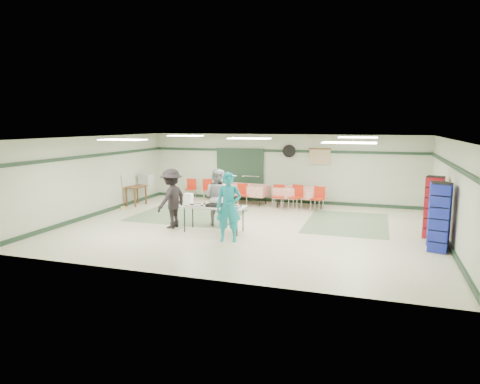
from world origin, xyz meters
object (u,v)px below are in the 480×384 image
(chair_d, at_px, (242,193))
(chair_loose_b, at_px, (191,187))
(crate_stack_blue_b, at_px, (440,218))
(volunteer_dark, at_px, (171,198))
(dining_table_b, at_px, (244,189))
(chair_b, at_px, (278,194))
(dining_table_a, at_px, (300,192))
(crate_stack_red, at_px, (434,207))
(broom, at_px, (123,192))
(crate_stack_blue_a, at_px, (438,215))
(serving_table, at_px, (214,208))
(chair_a, at_px, (296,195))
(chair_loose_a, at_px, (208,187))
(volunteer_teal, at_px, (229,207))
(printer_table, at_px, (136,189))
(chair_c, at_px, (318,196))
(office_printer, at_px, (146,179))

(chair_d, bearing_deg, chair_loose_b, 145.99)
(crate_stack_blue_b, bearing_deg, volunteer_dark, 178.30)
(dining_table_b, relative_size, chair_b, 2.23)
(dining_table_a, height_order, chair_b, chair_b)
(dining_table_a, xyz_separation_m, crate_stack_red, (4.25, -3.27, 0.29))
(chair_d, xyz_separation_m, broom, (-4.04, -1.82, 0.11))
(crate_stack_blue_a, bearing_deg, volunteer_dark, -178.75)
(dining_table_b, bearing_deg, crate_stack_red, -19.38)
(serving_table, xyz_separation_m, chair_loose_b, (-2.89, 4.78, -0.20))
(chair_a, bearing_deg, crate_stack_blue_a, -22.37)
(volunteer_dark, bearing_deg, chair_loose_a, -159.94)
(crate_stack_blue_a, bearing_deg, volunteer_teal, -168.41)
(chair_d, bearing_deg, crate_stack_red, -38.37)
(serving_table, relative_size, chair_loose_b, 2.18)
(chair_loose_b, relative_size, crate_stack_red, 0.50)
(volunteer_dark, bearing_deg, chair_b, 158.40)
(chair_loose_b, xyz_separation_m, crate_stack_blue_b, (8.85, -4.90, 0.33))
(chair_b, bearing_deg, volunteer_teal, -94.65)
(dining_table_b, xyz_separation_m, broom, (-3.93, -2.39, 0.07))
(dining_table_b, xyz_separation_m, chair_a, (2.18, -0.57, -0.01))
(serving_table, relative_size, crate_stack_red, 1.08)
(volunteer_dark, bearing_deg, printer_table, -122.99)
(dining_table_a, height_order, chair_d, chair_d)
(printer_table, bearing_deg, crate_stack_blue_b, -8.97)
(dining_table_b, relative_size, chair_d, 2.29)
(dining_table_b, height_order, chair_d, chair_d)
(dining_table_b, height_order, chair_loose_a, chair_loose_a)
(chair_a, bearing_deg, volunteer_teal, -82.84)
(serving_table, bearing_deg, volunteer_dark, 174.97)
(dining_table_b, height_order, crate_stack_blue_b, crate_stack_blue_b)
(chair_c, bearing_deg, dining_table_b, -172.72)
(volunteer_teal, relative_size, printer_table, 2.19)
(office_printer, bearing_deg, crate_stack_blue_b, -20.15)
(chair_a, relative_size, chair_loose_a, 1.08)
(volunteer_dark, distance_m, chair_c, 5.46)
(dining_table_a, relative_size, broom, 1.64)
(broom, bearing_deg, dining_table_a, 32.26)
(volunteer_teal, bearing_deg, chair_d, 91.15)
(chair_a, height_order, chair_b, chair_a)
(volunteer_teal, relative_size, dining_table_a, 0.92)
(serving_table, distance_m, chair_b, 4.07)
(crate_stack_blue_a, bearing_deg, dining_table_a, 135.09)
(chair_c, distance_m, office_printer, 6.83)
(chair_loose_a, height_order, crate_stack_blue_a, crate_stack_blue_a)
(dining_table_b, bearing_deg, chair_b, -13.07)
(crate_stack_blue_b, height_order, printer_table, crate_stack_blue_b)
(volunteer_dark, relative_size, chair_loose_b, 2.10)
(chair_d, xyz_separation_m, chair_loose_a, (-1.83, 0.99, -0.01))
(dining_table_a, xyz_separation_m, chair_d, (-2.09, -0.57, -0.04))
(volunteer_dark, distance_m, crate_stack_blue_b, 7.36)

